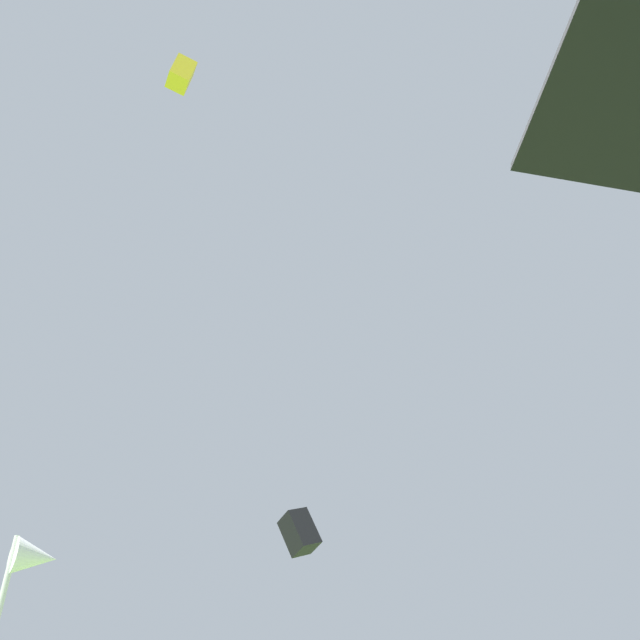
% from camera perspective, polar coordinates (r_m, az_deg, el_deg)
% --- Properties ---
extents(distant_kite_black_low_left, '(0.94, 0.95, 1.31)m').
position_cam_1_polar(distant_kite_black_low_left, '(16.82, -1.96, -19.39)').
color(distant_kite_black_low_left, black).
extents(distant_kite_yellow_far_center, '(1.10, 0.95, 1.35)m').
position_cam_1_polar(distant_kite_yellow_far_center, '(25.55, -12.97, 21.67)').
color(distant_kite_yellow_far_center, yellow).
extents(marker_flag, '(0.30, 0.24, 1.81)m').
position_cam_1_polar(marker_flag, '(4.73, -25.93, -20.91)').
color(marker_flag, silver).
rests_on(marker_flag, ground).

